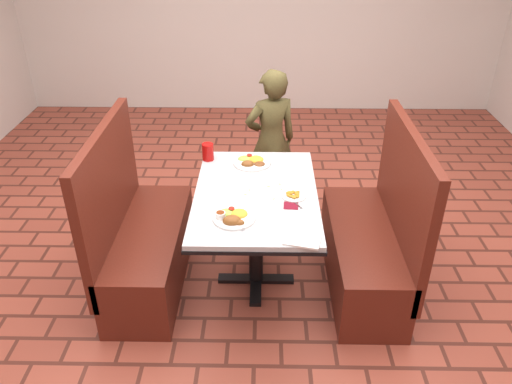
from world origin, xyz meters
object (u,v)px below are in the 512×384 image
dining_table (256,204)px  plantain_plate (294,195)px  booth_bench_left (142,243)px  far_dinner_plate (252,160)px  red_tumbler (208,152)px  near_dinner_plate (233,216)px  diner_person (271,141)px  booth_bench_right (371,245)px

dining_table → plantain_plate: 0.27m
booth_bench_left → plantain_plate: size_ratio=7.54×
far_dinner_plate → red_tumbler: 0.33m
near_dinner_plate → plantain_plate: near_dinner_plate is taller
red_tumbler → booth_bench_left: bearing=-133.2°
near_dinner_plate → red_tumbler: (-0.23, 0.79, 0.04)m
red_tumbler → diner_person: bearing=52.2°
plantain_plate → red_tumbler: red_tumbler is taller
dining_table → diner_person: bearing=84.2°
booth_bench_right → far_dinner_plate: size_ratio=4.46×
dining_table → far_dinner_plate: far_dinner_plate is taller
near_dinner_plate → red_tumbler: red_tumbler is taller
red_tumbler → plantain_plate: bearing=-40.9°
dining_table → diner_person: 1.08m
booth_bench_left → diner_person: size_ratio=0.96×
booth_bench_left → far_dinner_plate: (0.76, 0.41, 0.45)m
booth_bench_left → booth_bench_right: 1.60m
plantain_plate → red_tumbler: 0.80m
near_dinner_plate → red_tumbler: bearing=106.1°
near_dinner_plate → far_dinner_plate: near_dinner_plate is taller
dining_table → booth_bench_left: bearing=180.0°
near_dinner_plate → far_dinner_plate: 0.74m
diner_person → booth_bench_right: bearing=102.7°
plantain_plate → dining_table: bearing=167.1°
far_dinner_plate → plantain_plate: (0.28, -0.46, -0.01)m
booth_bench_right → diner_person: diner_person is taller
dining_table → red_tumbler: red_tumbler is taller
dining_table → plantain_plate: (0.24, -0.06, 0.11)m
plantain_plate → red_tumbler: (-0.60, 0.52, 0.05)m
booth_bench_left → diner_person: bearing=49.7°
near_dinner_plate → plantain_plate: 0.46m
booth_bench_left → far_dinner_plate: size_ratio=4.46×
booth_bench_left → booth_bench_right: same height
diner_person → far_dinner_plate: bearing=57.6°
booth_bench_left → far_dinner_plate: 0.97m
plantain_plate → diner_person: bearing=96.8°
plantain_plate → booth_bench_left: bearing=176.9°
red_tumbler → booth_bench_right: bearing=-22.0°
booth_bench_left → diner_person: 1.43m
near_dinner_plate → plantain_plate: size_ratio=1.61×
booth_bench_right → red_tumbler: (-1.16, 0.47, 0.48)m
booth_bench_left → near_dinner_plate: size_ratio=4.68×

